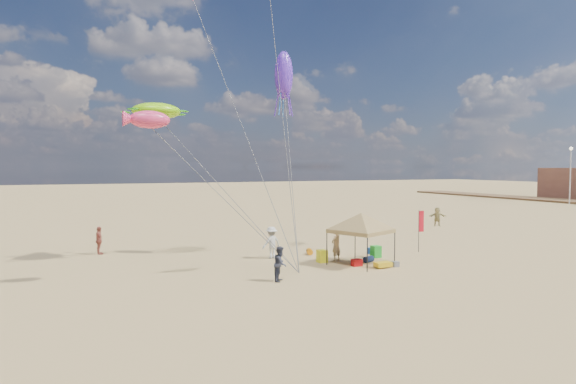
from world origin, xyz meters
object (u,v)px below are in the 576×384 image
object	(u,v)px
person_near_b	(280,264)
canopy_tent	(361,215)
person_far_c	(437,217)
cooler_blue	(372,251)
cooler_red	(357,263)
chair_yellow	(322,256)
person_near_c	(271,243)
chair_green	(376,252)
feather_flag	(421,224)
person_near_a	(336,245)
beach_cart	(383,264)
person_far_a	(99,240)
lamp_north	(571,166)

from	to	relation	value
person_near_b	canopy_tent	bearing A→B (deg)	-36.62
person_far_c	cooler_blue	bearing A→B (deg)	-116.38
cooler_red	chair_yellow	world-z (taller)	chair_yellow
person_near_c	person_near_b	bearing A→B (deg)	58.44
chair_yellow	person_near_b	world-z (taller)	person_near_b
cooler_red	chair_green	size ratio (longest dim) A/B	0.77
canopy_tent	cooler_blue	size ratio (longest dim) A/B	9.18
feather_flag	person_near_a	bearing A→B (deg)	-176.21
cooler_blue	beach_cart	xyz separation A→B (m)	(-1.87, -3.80, 0.01)
chair_green	beach_cart	bearing A→B (deg)	-117.29
canopy_tent	person_far_a	distance (m)	16.03
cooler_blue	person_near_b	distance (m)	9.11
person_near_b	person_near_c	xyz separation A→B (m)	(1.75, 5.45, 0.11)
chair_yellow	beach_cart	world-z (taller)	chair_yellow
feather_flag	person_far_c	distance (m)	14.30
person_near_c	lamp_north	world-z (taller)	lamp_north
cooler_red	lamp_north	bearing A→B (deg)	25.78
cooler_red	person_far_a	world-z (taller)	person_far_a
chair_yellow	person_near_c	world-z (taller)	person_near_c
lamp_north	beach_cart	bearing A→B (deg)	-152.86
chair_yellow	feather_flag	bearing A→B (deg)	3.46
feather_flag	lamp_north	size ratio (longest dim) A/B	0.32
cooler_blue	person_near_c	distance (m)	6.41
beach_cart	feather_flag	bearing A→B (deg)	31.87
canopy_tent	feather_flag	size ratio (longest dim) A/B	1.86
canopy_tent	lamp_north	xyz separation A→B (m)	(51.41, 24.80, 2.76)
person_far_c	person_near_c	bearing A→B (deg)	-128.78
beach_cart	person_far_c	xyz separation A→B (m)	(15.19, 13.17, 0.67)
beach_cart	lamp_north	size ratio (longest dim) A/B	0.11
feather_flag	person_near_a	distance (m)	6.44
person_near_c	lamp_north	xyz separation A→B (m)	(55.21, 21.08, 4.58)
cooler_red	person_near_a	size ratio (longest dim) A/B	0.30
person_near_b	person_near_c	size ratio (longest dim) A/B	0.89
person_near_b	chair_green	bearing A→B (deg)	-31.09
canopy_tent	cooler_red	bearing A→B (deg)	-150.12
feather_flag	person_near_b	xyz separation A→B (m)	(-11.19, -3.62, -0.97)
canopy_tent	chair_green	size ratio (longest dim) A/B	7.08
cooler_blue	feather_flag	bearing A→B (deg)	-11.69
cooler_blue	person_far_a	bearing A→B (deg)	156.73
cooler_red	cooler_blue	xyz separation A→B (m)	(2.86, 2.78, 0.00)
chair_green	feather_flag	bearing A→B (deg)	6.89
person_near_a	feather_flag	bearing A→B (deg)	163.73
person_far_a	person_far_c	distance (m)	28.91
person_far_c	lamp_north	world-z (taller)	lamp_north
feather_flag	chair_green	world-z (taller)	feather_flag
canopy_tent	feather_flag	distance (m)	6.02
beach_cart	person_near_a	world-z (taller)	person_near_a
chair_yellow	person_far_a	xyz separation A→B (m)	(-11.36, 7.74, 0.52)
person_near_c	person_far_c	bearing A→B (deg)	-170.97
feather_flag	chair_yellow	size ratio (longest dim) A/B	3.80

